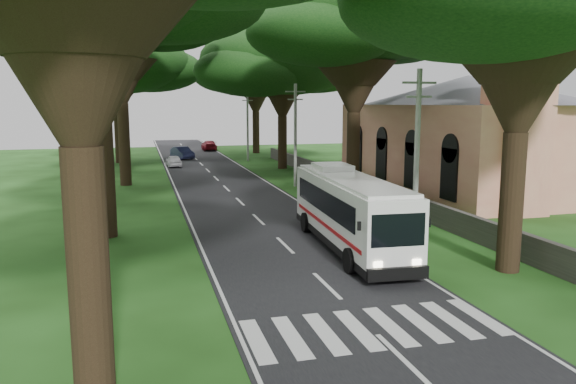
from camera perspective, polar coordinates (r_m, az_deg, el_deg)
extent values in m
plane|color=#1B3E11|center=(18.77, 5.95, -11.39)|extent=(140.00, 140.00, 0.00)
cube|color=black|center=(42.41, -6.07, 0.14)|extent=(8.00, 120.00, 0.04)
cube|color=silver|center=(17.05, 8.39, -13.61)|extent=(8.00, 3.00, 0.01)
cube|color=#383533|center=(43.63, 5.88, 1.18)|extent=(0.35, 50.00, 1.20)
cube|color=#D97F6A|center=(45.59, 17.52, 4.43)|extent=(12.00, 22.00, 6.40)
pyramid|color=#595960|center=(45.52, 17.85, 11.22)|extent=(14.00, 24.00, 2.20)
cube|color=#D97F6A|center=(35.56, 22.16, 5.91)|extent=(3.00, 3.00, 10.00)
cone|color=#595960|center=(35.78, 22.73, 15.21)|extent=(4.00, 4.00, 1.60)
cylinder|color=gray|center=(25.47, 12.93, 3.10)|extent=(0.24, 0.24, 8.00)
cube|color=gray|center=(25.36, 13.20, 10.76)|extent=(1.60, 0.10, 0.10)
cube|color=gray|center=(25.35, 13.15, 9.41)|extent=(1.20, 0.10, 0.10)
cylinder|color=gray|center=(44.11, 0.75, 5.75)|extent=(0.24, 0.24, 8.00)
cube|color=gray|center=(44.04, 0.76, 10.17)|extent=(1.60, 0.10, 0.10)
cube|color=gray|center=(44.04, 0.76, 9.39)|extent=(1.20, 0.10, 0.10)
cylinder|color=gray|center=(63.58, -4.12, 6.74)|extent=(0.24, 0.24, 8.00)
cube|color=gray|center=(63.54, -4.16, 9.80)|extent=(1.60, 0.10, 0.10)
cube|color=gray|center=(63.53, -4.15, 9.26)|extent=(1.20, 0.10, 0.10)
cylinder|color=black|center=(13.02, -19.58, -8.08)|extent=(0.90, 0.90, 5.64)
cone|color=black|center=(12.52, -20.75, 13.08)|extent=(3.20, 3.20, 3.80)
cylinder|color=black|center=(28.69, -18.07, 1.49)|extent=(0.90, 0.90, 5.97)
cone|color=black|center=(28.50, -18.56, 11.27)|extent=(3.20, 3.20, 3.80)
cylinder|color=black|center=(46.55, -16.29, 4.64)|extent=(0.90, 0.90, 6.50)
cone|color=black|center=(46.47, -16.58, 10.98)|extent=(3.20, 3.20, 3.80)
ellipsoid|color=black|center=(46.95, -16.87, 17.14)|extent=(13.95, 13.95, 5.86)
cylinder|color=black|center=(64.57, -16.80, 5.22)|extent=(0.90, 0.90, 5.32)
cone|color=black|center=(64.46, -16.99, 9.26)|extent=(3.20, 3.20, 3.80)
ellipsoid|color=black|center=(64.60, -17.14, 12.45)|extent=(16.02, 16.02, 6.73)
cylinder|color=black|center=(23.34, 21.75, -1.04)|extent=(0.90, 0.90, 5.42)
cone|color=black|center=(23.04, 22.42, 10.33)|extent=(3.20, 3.20, 3.80)
cylinder|color=black|center=(39.30, 6.63, 3.74)|extent=(0.90, 0.90, 5.88)
cone|color=black|center=(39.15, 6.76, 10.81)|extent=(3.20, 3.20, 3.80)
ellipsoid|color=black|center=(39.52, 6.88, 17.04)|extent=(14.11, 14.11, 5.93)
cylinder|color=black|center=(56.28, -0.57, 5.06)|extent=(0.90, 0.90, 5.24)
cone|color=black|center=(56.15, -0.58, 9.66)|extent=(3.20, 3.20, 3.80)
ellipsoid|color=black|center=(56.30, -0.59, 13.22)|extent=(16.16, 16.16, 6.79)
cylinder|color=black|center=(74.02, -3.27, 6.07)|extent=(0.90, 0.90, 5.42)
cone|color=black|center=(73.92, -3.30, 9.64)|extent=(3.20, 3.20, 3.80)
ellipsoid|color=black|center=(74.06, -3.33, 12.53)|extent=(14.95, 14.95, 6.28)
cube|color=white|center=(25.40, 6.26, -1.81)|extent=(2.87, 11.18, 2.72)
cube|color=black|center=(25.59, 6.08, -0.83)|extent=(2.82, 9.15, 1.02)
cube|color=black|center=(25.68, 6.21, -4.69)|extent=(2.91, 11.22, 0.32)
cube|color=#B30B0F|center=(25.53, 6.23, -3.18)|extent=(2.86, 10.07, 0.17)
cube|color=white|center=(25.18, 6.31, 1.36)|extent=(2.65, 10.62, 0.17)
cylinder|color=black|center=(21.93, 6.33, -6.97)|extent=(0.37, 1.03, 1.02)
cylinder|color=black|center=(22.74, 11.90, -6.53)|extent=(0.37, 1.03, 1.02)
cylinder|color=black|center=(28.65, 1.83, -3.11)|extent=(0.37, 1.03, 1.02)
cylinder|color=black|center=(29.27, 6.23, -2.89)|extent=(0.37, 1.03, 1.02)
imported|color=#AAAAAF|center=(58.98, -11.54, 3.12)|extent=(1.64, 3.63, 1.21)
imported|color=#222550|center=(67.13, -10.69, 3.94)|extent=(2.69, 4.55, 1.42)
imported|color=maroon|center=(78.80, -8.01, 4.72)|extent=(1.99, 4.68, 1.35)
imported|color=black|center=(28.01, -18.47, -3.18)|extent=(0.53, 0.69, 1.66)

